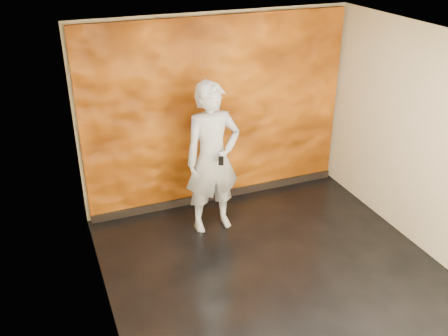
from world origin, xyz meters
TOP-DOWN VIEW (x-y plane):
  - room at (0.00, 0.00)m, footprint 4.02×4.02m
  - feature_wall at (0.00, 1.96)m, footprint 3.90×0.06m
  - baseboard at (0.00, 1.92)m, footprint 3.90×0.04m
  - man at (-0.36, 1.24)m, footprint 0.77×0.52m
  - phone at (-0.36, 0.93)m, footprint 0.07×0.04m

SIDE VIEW (x-z plane):
  - baseboard at x=0.00m, z-range 0.00..0.12m
  - man at x=-0.36m, z-range 0.00..2.09m
  - phone at x=-0.36m, z-range 1.09..1.22m
  - feature_wall at x=0.00m, z-range 0.00..2.75m
  - room at x=0.00m, z-range -0.01..2.81m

